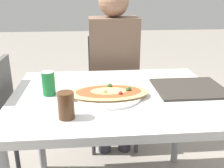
# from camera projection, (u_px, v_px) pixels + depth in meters

# --- Properties ---
(dining_table) EXTENTS (1.08, 0.84, 0.72)m
(dining_table) POSITION_uv_depth(u_px,v_px,m) (115.00, 107.00, 1.40)
(dining_table) COLOR silver
(dining_table) RESTS_ON ground_plane
(chair_far_seated) EXTENTS (0.40, 0.40, 0.88)m
(chair_far_seated) POSITION_uv_depth(u_px,v_px,m) (112.00, 84.00, 2.15)
(chair_far_seated) COLOR #4C4C4C
(chair_far_seated) RESTS_ON ground_plane
(person_seated) EXTENTS (0.36, 0.26, 1.27)m
(person_seated) POSITION_uv_depth(u_px,v_px,m) (114.00, 59.00, 1.96)
(person_seated) COLOR #2D2D38
(person_seated) RESTS_ON ground_plane
(pizza_main) EXTENTS (0.41, 0.33, 0.05)m
(pizza_main) POSITION_uv_depth(u_px,v_px,m) (109.00, 93.00, 1.33)
(pizza_main) COLOR white
(pizza_main) RESTS_ON dining_table
(soda_can) EXTENTS (0.07, 0.07, 0.12)m
(soda_can) POSITION_uv_depth(u_px,v_px,m) (49.00, 83.00, 1.34)
(soda_can) COLOR #197233
(soda_can) RESTS_ON dining_table
(drink_glass) EXTENTS (0.07, 0.07, 0.12)m
(drink_glass) POSITION_uv_depth(u_px,v_px,m) (66.00, 105.00, 1.10)
(drink_glass) COLOR #4C2D19
(drink_glass) RESTS_ON dining_table
(serving_tray) EXTENTS (0.37, 0.32, 0.01)m
(serving_tray) POSITION_uv_depth(u_px,v_px,m) (189.00, 88.00, 1.44)
(serving_tray) COLOR #332D28
(serving_tray) RESTS_ON dining_table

